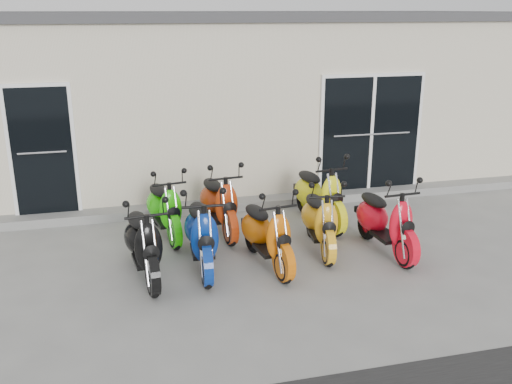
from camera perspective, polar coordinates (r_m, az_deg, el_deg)
ground at (r=8.44m, az=0.99°, el=-6.07°), size 80.00×80.00×0.00m
building at (r=12.94m, az=-5.02°, el=9.71°), size 14.00×6.00×3.20m
roof_cap at (r=12.81m, az=-5.24°, el=17.16°), size 14.20×6.20×0.16m
front_step at (r=10.24m, az=-1.93°, el=-1.22°), size 14.00×0.40×0.15m
door_left at (r=9.93m, az=-20.61°, el=4.13°), size 1.07×0.08×2.22m
door_right at (r=10.88m, az=11.41°, el=6.05°), size 2.02×0.08×2.22m
scooter_front_black at (r=7.60m, az=-11.25°, el=-4.15°), size 0.80×1.74×1.24m
scooter_front_blue at (r=7.75m, az=-5.49°, el=-3.25°), size 0.72×1.77×1.29m
scooter_front_orange_a at (r=7.79m, az=1.07°, el=-3.32°), size 0.83×1.72×1.22m
scooter_front_orange_b at (r=8.35m, az=6.42°, el=-2.08°), size 0.77×1.66×1.19m
scooter_front_red at (r=8.44m, az=12.87°, el=-1.99°), size 0.73×1.73×1.25m
scooter_back_green at (r=8.92m, az=-9.17°, el=-0.83°), size 0.84×1.69×1.20m
scooter_back_red at (r=8.98m, az=-3.73°, el=-0.33°), size 0.78×1.75×1.25m
scooter_back_yellow at (r=9.38m, az=6.35°, el=0.49°), size 0.84×1.80×1.28m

